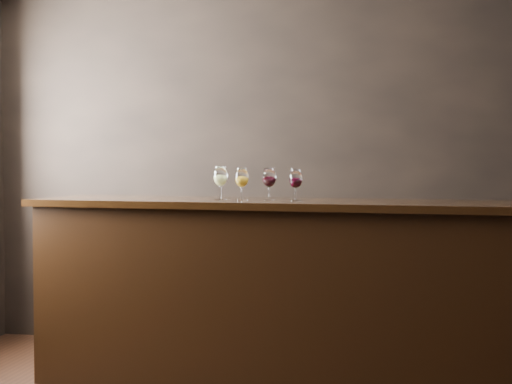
% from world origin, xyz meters
% --- Properties ---
extents(room_shell, '(5.02, 4.52, 2.81)m').
position_xyz_m(room_shell, '(-0.23, 0.11, 1.81)').
color(room_shell, black).
rests_on(room_shell, ground).
extents(bar_counter, '(3.29, 1.06, 1.13)m').
position_xyz_m(bar_counter, '(0.05, 1.21, 0.57)').
color(bar_counter, black).
rests_on(bar_counter, ground).
extents(bar_top, '(3.41, 1.14, 0.04)m').
position_xyz_m(bar_top, '(0.05, 1.21, 1.15)').
color(bar_top, black).
rests_on(bar_top, bar_counter).
extents(back_bar_shelf, '(2.76, 0.40, 0.99)m').
position_xyz_m(back_bar_shelf, '(-0.08, 2.03, 0.50)').
color(back_bar_shelf, black).
rests_on(back_bar_shelf, ground).
extents(glass_white, '(0.09, 0.09, 0.21)m').
position_xyz_m(glass_white, '(-0.42, 1.25, 1.32)').
color(glass_white, white).
rests_on(glass_white, bar_top).
extents(glass_amber, '(0.08, 0.08, 0.20)m').
position_xyz_m(glass_amber, '(-0.27, 1.20, 1.31)').
color(glass_amber, white).
rests_on(glass_amber, bar_top).
extents(glass_red_a, '(0.09, 0.09, 0.20)m').
position_xyz_m(glass_red_a, '(-0.11, 1.24, 1.31)').
color(glass_red_a, white).
rests_on(glass_red_a, bar_top).
extents(glass_red_b, '(0.08, 0.08, 0.19)m').
position_xyz_m(glass_red_b, '(0.06, 1.17, 1.30)').
color(glass_red_b, white).
rests_on(glass_red_b, bar_top).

